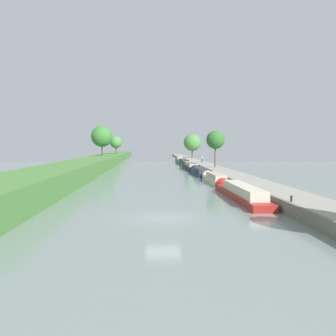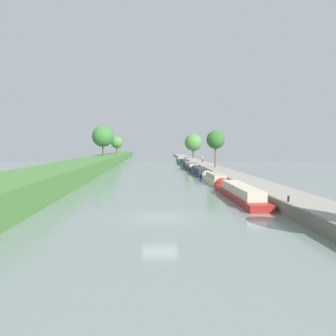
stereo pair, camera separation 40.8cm
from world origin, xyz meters
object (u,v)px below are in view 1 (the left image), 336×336
at_px(mooring_bollard_far, 183,158).
at_px(person_walking, 202,159).
at_px(narrowboat_red, 239,192).
at_px(narrowboat_cream, 214,178).
at_px(narrowboat_teal, 183,162).
at_px(narrowboat_green, 179,160).
at_px(mooring_bollard_near, 291,199).
at_px(narrowboat_navy, 200,172).
at_px(narrowboat_black, 190,166).

bearing_deg(mooring_bollard_far, person_walking, -85.11).
distance_m(narrowboat_red, narrowboat_cream, 13.88).
distance_m(narrowboat_cream, mooring_bollard_far, 60.50).
xyz_separation_m(narrowboat_cream, person_walking, (3.76, 35.50, 1.27)).
height_order(narrowboat_teal, mooring_bollard_far, narrowboat_teal).
relative_size(narrowboat_cream, person_walking, 6.67).
height_order(narrowboat_green, mooring_bollard_far, narrowboat_green).
height_order(narrowboat_teal, narrowboat_green, narrowboat_green).
height_order(narrowboat_red, mooring_bollard_far, narrowboat_red).
relative_size(narrowboat_red, narrowboat_cream, 1.38).
relative_size(narrowboat_teal, mooring_bollard_near, 37.74).
relative_size(narrowboat_cream, mooring_bollard_near, 24.60).
bearing_deg(narrowboat_green, narrowboat_teal, -90.68).
bearing_deg(narrowboat_green, narrowboat_red, -90.14).
xyz_separation_m(narrowboat_navy, narrowboat_teal, (0.07, 29.92, 0.07)).
bearing_deg(mooring_bollard_near, narrowboat_cream, 94.27).
height_order(narrowboat_red, narrowboat_cream, narrowboat_red).
height_order(narrowboat_cream, person_walking, person_walking).
bearing_deg(mooring_bollard_near, narrowboat_teal, 91.63).
height_order(narrowboat_teal, person_walking, person_walking).
distance_m(narrowboat_green, mooring_bollard_far, 4.56).
bearing_deg(narrowboat_navy, person_walking, 80.15).
xyz_separation_m(narrowboat_navy, mooring_bollard_near, (1.89, -34.11, 0.65)).
distance_m(narrowboat_cream, narrowboat_green, 56.26).
xyz_separation_m(narrowboat_green, person_walking, (3.79, -20.76, 1.17)).
distance_m(person_walking, mooring_bollard_near, 57.35).
bearing_deg(narrowboat_green, narrowboat_black, -90.58).
distance_m(narrowboat_green, person_walking, 21.14).
xyz_separation_m(narrowboat_cream, mooring_bollard_far, (1.63, 60.48, 0.62)).
bearing_deg(narrowboat_navy, narrowboat_black, 90.30).
bearing_deg(narrowboat_black, narrowboat_green, 89.42).
bearing_deg(narrowboat_teal, mooring_bollard_far, 84.30).
bearing_deg(narrowboat_black, narrowboat_navy, -89.70).
bearing_deg(person_walking, narrowboat_cream, -96.05).
distance_m(narrowboat_black, mooring_bollard_near, 47.67).
height_order(mooring_bollard_near, mooring_bollard_far, same).
height_order(narrowboat_cream, narrowboat_green, narrowboat_green).
xyz_separation_m(narrowboat_red, person_walking, (3.96, 49.38, 1.25)).
bearing_deg(narrowboat_cream, mooring_bollard_far, 88.46).
bearing_deg(mooring_bollard_near, narrowboat_green, 91.21).
xyz_separation_m(narrowboat_navy, person_walking, (4.03, 23.19, 1.30)).
bearing_deg(narrowboat_teal, narrowboat_cream, -89.74).
bearing_deg(narrowboat_black, narrowboat_red, -89.81).
distance_m(narrowboat_navy, person_walking, 23.57).
xyz_separation_m(narrowboat_navy, narrowboat_green, (0.24, 43.95, 0.13)).
bearing_deg(narrowboat_cream, narrowboat_black, 90.74).
bearing_deg(narrowboat_black, narrowboat_cream, -89.26).
bearing_deg(narrowboat_teal, narrowboat_black, -90.49).
xyz_separation_m(narrowboat_teal, mooring_bollard_near, (1.82, -64.03, 0.58)).
bearing_deg(narrowboat_navy, narrowboat_red, -89.86).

